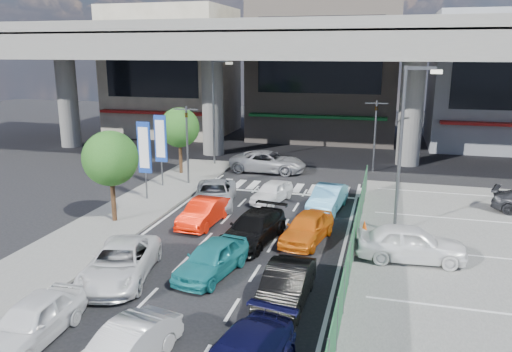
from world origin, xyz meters
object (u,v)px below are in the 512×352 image
(taxi_orange_right, at_px, (307,227))
(taxi_teal_mid, at_px, (212,258))
(signboard_far, at_px, (161,141))
(van_white_back_left, at_px, (32,321))
(hatch_white_back_mid, at_px, (125,348))
(sedan_black_mid, at_px, (253,228))
(kei_truck_front_right, at_px, (328,198))
(traffic_cone, at_px, (364,228))
(tree_far, at_px, (180,128))
(sedan_white_mid_left, at_px, (120,263))
(wagon_silver_front_left, at_px, (214,194))
(street_lamp_right, at_px, (405,137))
(tree_near, at_px, (110,159))
(street_lamp_left, at_px, (216,104))
(sedan_white_front_mid, at_px, (272,192))
(crossing_wagon_silver, at_px, (268,162))
(traffic_light_right, at_px, (376,118))
(hatch_black_mid_right, at_px, (286,286))
(taxi_orange_left, at_px, (204,212))
(traffic_light_left, at_px, (187,126))
(signboard_near, at_px, (144,150))
(parked_sedan_white, at_px, (411,243))

(taxi_orange_right, bearing_deg, taxi_teal_mid, -113.67)
(signboard_far, distance_m, van_white_back_left, 17.95)
(van_white_back_left, distance_m, hatch_white_back_mid, 3.43)
(signboard_far, xyz_separation_m, sedan_black_mid, (8.27, -7.80, -2.38))
(taxi_orange_right, bearing_deg, kei_truck_front_right, 96.69)
(hatch_white_back_mid, height_order, traffic_cone, hatch_white_back_mid)
(tree_far, relative_size, sedan_white_mid_left, 0.97)
(hatch_white_back_mid, relative_size, wagon_silver_front_left, 0.76)
(street_lamp_right, relative_size, tree_near, 1.67)
(kei_truck_front_right, bearing_deg, street_lamp_left, 143.91)
(tree_near, xyz_separation_m, taxi_orange_right, (10.05, -0.06, -2.70))
(tree_near, height_order, taxi_orange_right, tree_near)
(taxi_orange_right, height_order, traffic_cone, taxi_orange_right)
(sedan_white_mid_left, height_order, kei_truck_front_right, same)
(tree_near, relative_size, traffic_cone, 6.27)
(sedan_white_front_mid, distance_m, crossing_wagon_silver, 7.46)
(traffic_light_right, bearing_deg, sedan_white_mid_left, -112.91)
(tree_far, xyz_separation_m, hatch_black_mid_right, (11.09, -16.66, -2.70))
(sedan_white_mid_left, distance_m, sedan_white_front_mid, 11.97)
(signboard_far, relative_size, tree_far, 0.98)
(taxi_orange_left, bearing_deg, traffic_light_left, 121.83)
(traffic_light_right, bearing_deg, van_white_back_left, -109.96)
(sedan_black_mid, relative_size, traffic_cone, 6.19)
(signboard_near, xyz_separation_m, taxi_orange_right, (10.25, -4.06, -2.37))
(taxi_orange_left, xyz_separation_m, parked_sedan_white, (10.03, -2.08, 0.17))
(wagon_silver_front_left, height_order, crossing_wagon_silver, crossing_wagon_silver)
(van_white_back_left, height_order, sedan_white_front_mid, van_white_back_left)
(traffic_cone, bearing_deg, van_white_back_left, -128.60)
(traffic_cone, bearing_deg, street_lamp_left, 133.18)
(traffic_light_right, height_order, tree_near, traffic_light_right)
(street_lamp_left, height_order, taxi_orange_left, street_lamp_left)
(van_white_back_left, bearing_deg, sedan_white_mid_left, 83.26)
(taxi_orange_left, height_order, wagon_silver_front_left, wagon_silver_front_left)
(tree_far, xyz_separation_m, sedan_white_mid_left, (4.49, -16.34, -2.70))
(hatch_white_back_mid, distance_m, kei_truck_front_right, 16.15)
(tree_near, relative_size, taxi_teal_mid, 1.19)
(parked_sedan_white, bearing_deg, taxi_orange_right, 72.51)
(parked_sedan_white, bearing_deg, tree_far, 49.28)
(signboard_near, distance_m, traffic_cone, 13.34)
(taxi_orange_right, relative_size, wagon_silver_front_left, 0.82)
(signboard_far, height_order, taxi_orange_left, signboard_far)
(van_white_back_left, height_order, sedan_white_mid_left, sedan_white_mid_left)
(hatch_white_back_mid, xyz_separation_m, hatch_black_mid_right, (3.60, 4.67, 0.06))
(van_white_back_left, relative_size, traffic_cone, 5.27)
(wagon_silver_front_left, bearing_deg, signboard_far, 133.24)
(taxi_orange_left, distance_m, kei_truck_front_right, 7.06)
(street_lamp_right, relative_size, signboard_far, 1.70)
(taxi_orange_right, height_order, kei_truck_front_right, same)
(traffic_light_right, xyz_separation_m, traffic_cone, (0.10, -13.71, -3.49))
(van_white_back_left, xyz_separation_m, taxi_orange_right, (6.76, 10.31, 0.00))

